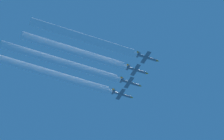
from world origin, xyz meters
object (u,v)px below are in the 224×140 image
at_px(jet_center, 137,70).
at_px(jet_inner_right, 147,58).
at_px(jet_far_left, 122,95).
at_px(jet_inner_left, 131,83).

distance_m(jet_center, jet_inner_right, 9.96).
distance_m(jet_far_left, jet_inner_right, 27.79).
height_order(jet_inner_left, jet_center, jet_center).
xyz_separation_m(jet_far_left, jet_inner_right, (27.78, 0.53, -0.13)).
height_order(jet_far_left, jet_center, jet_center).
bearing_deg(jet_center, jet_inner_left, 176.59).
distance_m(jet_far_left, jet_inner_left, 9.29).
bearing_deg(jet_inner_right, jet_far_left, -178.92).
xyz_separation_m(jet_center, jet_inner_right, (9.92, 0.70, -0.49)).
bearing_deg(jet_inner_left, jet_center, -3.41).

